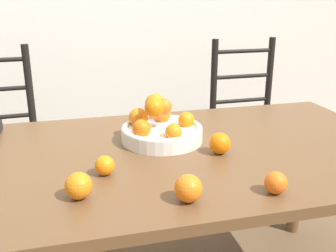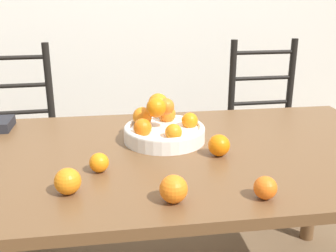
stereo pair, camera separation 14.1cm
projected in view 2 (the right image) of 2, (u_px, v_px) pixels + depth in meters
The scene contains 9 objects.
dining_table at pixel (175, 172), 1.45m from camera, with size 1.75×0.97×0.72m.
fruit_bowl at pixel (163, 128), 1.51m from camera, with size 0.31×0.31×0.18m.
orange_loose_0 at pixel (99, 163), 1.25m from camera, with size 0.06×0.06×0.06m.
orange_loose_1 at pixel (68, 181), 1.11m from camera, with size 0.08×0.08×0.08m.
orange_loose_2 at pixel (174, 189), 1.06m from camera, with size 0.08×0.08×0.08m.
orange_loose_3 at pixel (219, 145), 1.37m from camera, with size 0.08×0.08×0.08m.
orange_loose_4 at pixel (265, 188), 1.08m from camera, with size 0.07×0.07×0.07m.
chair_left at pixel (16, 145), 2.16m from camera, with size 0.44×0.42×1.01m.
chair_right at pixel (267, 132), 2.36m from camera, with size 0.43×0.41×1.01m.
Camera 2 is at (-0.22, -1.31, 1.26)m, focal length 42.00 mm.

